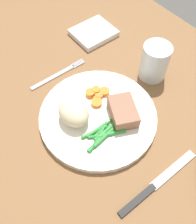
{
  "coord_description": "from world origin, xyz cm",
  "views": [
    {
      "loc": [
        28.43,
        -17.33,
        51.62
      ],
      "look_at": [
        3.92,
        1.67,
        4.6
      ],
      "focal_mm": 40.18,
      "sensor_mm": 36.0,
      "label": 1
    }
  ],
  "objects_px": {
    "knife": "(157,184)",
    "water_glass": "(154,64)",
    "dinner_plate": "(98,116)",
    "fork": "(58,75)",
    "meat_portion": "(123,112)",
    "napkin": "(94,33)"
  },
  "relations": [
    {
      "from": "meat_portion",
      "to": "knife",
      "type": "xyz_separation_m",
      "value": [
        0.16,
        -0.05,
        -0.03
      ]
    },
    {
      "from": "fork",
      "to": "knife",
      "type": "relative_size",
      "value": 0.81
    },
    {
      "from": "meat_portion",
      "to": "fork",
      "type": "distance_m",
      "value": 0.21
    },
    {
      "from": "fork",
      "to": "napkin",
      "type": "xyz_separation_m",
      "value": [
        -0.07,
        0.17,
        0.01
      ]
    },
    {
      "from": "dinner_plate",
      "to": "knife",
      "type": "distance_m",
      "value": 0.19
    },
    {
      "from": "fork",
      "to": "napkin",
      "type": "bearing_deg",
      "value": 111.78
    },
    {
      "from": "knife",
      "to": "water_glass",
      "type": "height_order",
      "value": "water_glass"
    },
    {
      "from": "fork",
      "to": "knife",
      "type": "bearing_deg",
      "value": -0.38
    },
    {
      "from": "fork",
      "to": "meat_portion",
      "type": "bearing_deg",
      "value": 11.97
    },
    {
      "from": "meat_portion",
      "to": "napkin",
      "type": "xyz_separation_m",
      "value": [
        -0.28,
        0.13,
        -0.02
      ]
    },
    {
      "from": "dinner_plate",
      "to": "water_glass",
      "type": "bearing_deg",
      "value": 96.21
    },
    {
      "from": "meat_portion",
      "to": "knife",
      "type": "height_order",
      "value": "meat_portion"
    },
    {
      "from": "dinner_plate",
      "to": "fork",
      "type": "distance_m",
      "value": 0.17
    },
    {
      "from": "meat_portion",
      "to": "knife",
      "type": "bearing_deg",
      "value": -16.01
    },
    {
      "from": "dinner_plate",
      "to": "water_glass",
      "type": "height_order",
      "value": "water_glass"
    },
    {
      "from": "water_glass",
      "to": "napkin",
      "type": "distance_m",
      "value": 0.22
    },
    {
      "from": "fork",
      "to": "water_glass",
      "type": "distance_m",
      "value": 0.25
    },
    {
      "from": "dinner_plate",
      "to": "meat_portion",
      "type": "xyz_separation_m",
      "value": [
        0.04,
        0.04,
        0.02
      ]
    },
    {
      "from": "meat_portion",
      "to": "knife",
      "type": "relative_size",
      "value": 0.39
    },
    {
      "from": "fork",
      "to": "knife",
      "type": "distance_m",
      "value": 0.36
    },
    {
      "from": "knife",
      "to": "water_glass",
      "type": "bearing_deg",
      "value": 136.24
    },
    {
      "from": "dinner_plate",
      "to": "fork",
      "type": "xyz_separation_m",
      "value": [
        -0.17,
        -0.0,
        -0.01
      ]
    }
  ]
}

